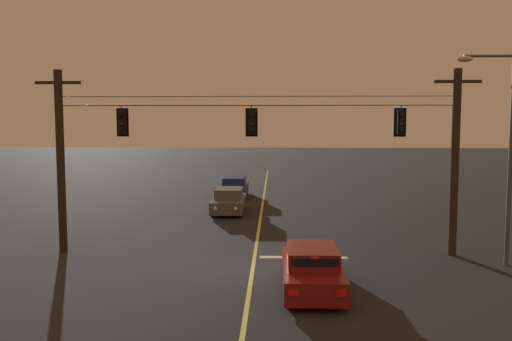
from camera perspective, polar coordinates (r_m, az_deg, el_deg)
ground_plane at (r=19.13m, az=-0.36°, el=-10.59°), size 180.00×180.00×0.00m
lane_centre_stripe at (r=27.22m, az=0.38°, el=-5.81°), size 0.14×60.00×0.01m
stop_bar_paint at (r=20.80m, az=5.15°, el=-9.31°), size 3.40×0.36×0.01m
signal_span_assembly at (r=20.77m, az=-0.10°, el=1.27°), size 17.33×0.32×7.27m
traffic_light_leftmost at (r=21.55m, az=-14.31°, el=5.06°), size 0.48×0.41×1.22m
traffic_light_left_inner at (r=20.71m, az=-0.50°, el=5.22°), size 0.48×0.41×1.22m
traffic_light_centre at (r=21.25m, az=15.37°, el=5.04°), size 0.48×0.41×1.22m
car_waiting_near_lane at (r=16.80m, az=6.04°, el=-10.58°), size 1.80×4.33×1.39m
car_oncoming_lead at (r=30.76m, az=-2.94°, el=-3.32°), size 1.80×4.42×1.39m
car_oncoming_trailing at (r=36.99m, az=-2.36°, el=-1.87°), size 1.80×4.42×1.39m
street_lamp_corner at (r=20.93m, az=25.03°, el=3.15°), size 2.11×0.30×7.67m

